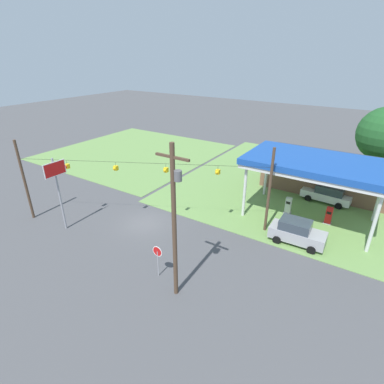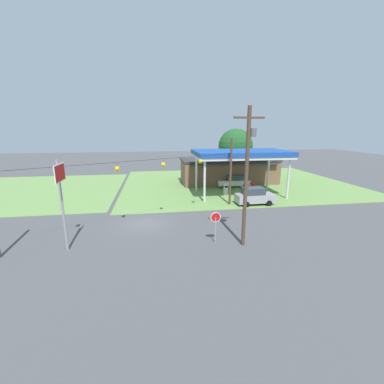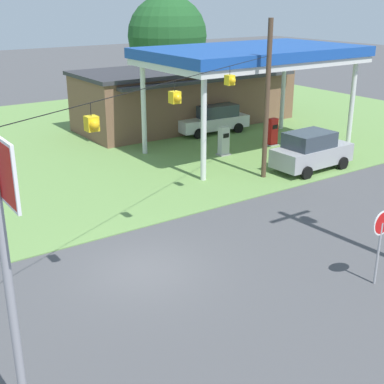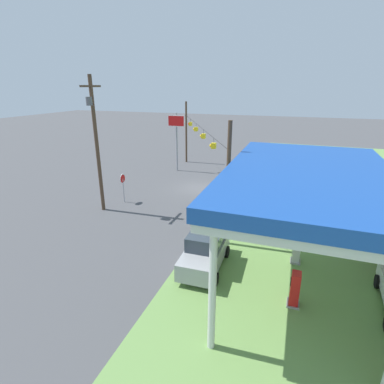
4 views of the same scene
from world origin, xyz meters
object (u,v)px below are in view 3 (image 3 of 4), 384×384
Objects in this scene: gas_station_store at (187,96)px; car_at_pumps_rear at (213,119)px; fuel_pump_near at (224,142)px; fuel_pump_far at (272,133)px; gas_station_canopy at (252,56)px; car_at_pumps_front at (311,151)px; stop_sign_overhead at (3,221)px; stop_sign_roadside at (381,232)px; tree_behind_station at (167,36)px.

car_at_pumps_rear is at bearing -90.59° from gas_station_store.
fuel_pump_far is at bearing 0.00° from fuel_pump_near.
gas_station_canopy is 0.78× the size of gas_station_store.
gas_station_canopy reaches higher than fuel_pump_far.
car_at_pumps_front is 9.44m from car_at_pumps_rear.
gas_station_store is at bearing 97.22° from fuel_pump_far.
gas_station_canopy is at bearing 37.70° from stop_sign_overhead.
gas_station_store is 23.28m from stop_sign_roadside.
stop_sign_roadside is at bearing -128.11° from car_at_pumps_front.
stop_sign_roadside is 0.37× the size of stop_sign_overhead.
fuel_pump_near is 21.44m from stop_sign_overhead.
stop_sign_overhead reaches higher than fuel_pump_near.
stop_sign_roadside reaches higher than fuel_pump_far.
fuel_pump_far is at bearing 34.97° from stop_sign_overhead.
stop_sign_overhead reaches higher than gas_station_store.
gas_station_store is (0.88, 7.78, -3.44)m from gas_station_canopy.
tree_behind_station is at bearing 80.41° from fuel_pump_far.
car_at_pumps_front is (-1.65, -4.71, 0.23)m from fuel_pump_far.
gas_station_store is at bearing -113.99° from tree_behind_station.
gas_station_store is 3.25m from car_at_pumps_rear.
car_at_pumps_rear is at bearing 102.20° from fuel_pump_far.
gas_station_canopy is 6.46m from car_at_pumps_front.
car_at_pumps_rear is (0.64, 9.42, -0.08)m from car_at_pumps_front.
stop_sign_overhead is at bearing -126.87° from tree_behind_station.
gas_station_store reaches higher than car_at_pumps_front.
car_at_pumps_front is 20.53m from stop_sign_overhead.
gas_station_store reaches higher than fuel_pump_near.
car_at_pumps_rear is (-0.03, -3.08, -1.05)m from gas_station_store.
stop_sign_roadside is at bearing 71.96° from car_at_pumps_rear.
tree_behind_station is at bearing 53.13° from stop_sign_overhead.
stop_sign_overhead is (-17.83, -13.78, -0.73)m from gas_station_canopy.
stop_sign_roadside is (-4.94, -14.19, 1.01)m from fuel_pump_near.
gas_station_store is at bearing 83.52° from gas_station_canopy.
gas_station_canopy is 7.17× the size of fuel_pump_near.
fuel_pump_far is at bearing 69.11° from car_at_pumps_front.
stop_sign_roadside reaches higher than car_at_pumps_rear.
tree_behind_station is at bearing 74.10° from gas_station_canopy.
car_at_pumps_rear is (-1.02, 4.71, 0.16)m from fuel_pump_far.
gas_station_canopy is 6.56m from car_at_pumps_rear.
gas_station_store is at bearing -109.31° from stop_sign_roadside.
fuel_pump_near is 0.19× the size of tree_behind_station.
car_at_pumps_front is at bearing -109.34° from fuel_pump_far.
fuel_pump_far is (0.99, -7.78, -1.21)m from gas_station_store.
car_at_pumps_front is at bearing -87.38° from gas_station_canopy.
stop_sign_overhead reaches higher than car_at_pumps_rear.
stop_sign_overhead is at bearing -2.15° from stop_sign_roadside.
car_at_pumps_front is 11.83m from stop_sign_roadside.
gas_station_canopy reaches higher than gas_station_store.
car_at_pumps_front is 0.67× the size of stop_sign_overhead.
car_at_pumps_front reaches higher than car_at_pumps_rear.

